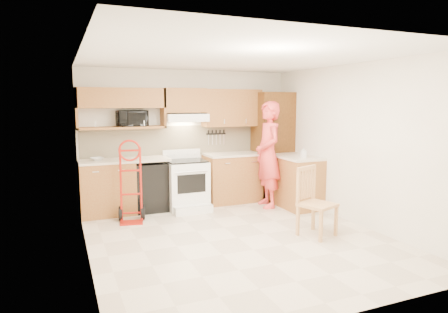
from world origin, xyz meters
TOP-DOWN VIEW (x-y plane):
  - floor at (0.00, 0.00)m, footprint 4.00×4.50m
  - ceiling at (0.00, 0.00)m, footprint 4.00×4.50m
  - wall_back at (0.00, 2.26)m, footprint 4.00×0.02m
  - wall_front at (0.00, -2.26)m, footprint 4.00×0.02m
  - wall_left at (-2.01, 0.00)m, footprint 0.02×4.50m
  - wall_right at (2.01, 0.00)m, footprint 0.02×4.50m
  - backsplash at (0.00, 2.23)m, footprint 3.92×0.03m
  - lower_cab_left at (-1.55, 1.95)m, footprint 0.90×0.60m
  - dishwasher at (-0.80, 1.95)m, footprint 0.60×0.60m
  - lower_cab_right at (0.83, 1.95)m, footprint 1.14×0.60m
  - countertop_left at (-1.25, 1.95)m, footprint 1.50×0.63m
  - countertop_right at (0.83, 1.95)m, footprint 1.14×0.63m
  - cab_return_right at (1.70, 1.15)m, footprint 0.60×1.00m
  - countertop_return at (1.70, 1.15)m, footprint 0.63×1.00m
  - pantry_tall at (1.65, 1.95)m, footprint 0.70×0.60m
  - upper_cab_left at (-1.25, 2.08)m, footprint 1.50×0.33m
  - upper_shelf_mw at (-1.25, 2.08)m, footprint 1.50×0.33m
  - upper_cab_center at (-0.12, 2.08)m, footprint 0.76×0.33m
  - upper_cab_right at (0.83, 2.08)m, footprint 1.14×0.33m
  - range_hood at (-0.12, 2.02)m, footprint 0.76×0.46m
  - knife_strip at (0.55, 2.21)m, footprint 0.40×0.05m
  - microwave at (-1.08, 2.08)m, footprint 0.52×0.38m
  - range at (-0.19, 1.74)m, footprint 0.71×0.93m
  - person at (1.23, 1.35)m, footprint 0.55×0.76m
  - hand_truck at (-1.25, 1.35)m, footprint 0.55×0.52m
  - dining_chair at (1.09, -0.36)m, footprint 0.59×0.61m
  - soap_bottle at (1.70, 0.93)m, footprint 0.10×0.10m
  - bowl at (-1.70, 1.95)m, footprint 0.26×0.26m

SIDE VIEW (x-z plane):
  - floor at x=0.00m, z-range -0.02..0.00m
  - dishwasher at x=-0.80m, z-range 0.00..0.85m
  - lower_cab_left at x=-1.55m, z-range 0.00..0.90m
  - lower_cab_right at x=0.83m, z-range 0.00..0.90m
  - cab_return_right at x=1.70m, z-range 0.00..0.90m
  - dining_chair at x=1.09m, z-range 0.00..0.99m
  - range at x=-0.19m, z-range 0.00..1.04m
  - hand_truck at x=-1.25m, z-range 0.00..1.19m
  - countertop_left at x=-1.25m, z-range 0.90..0.94m
  - countertop_right at x=0.83m, z-range 0.90..0.94m
  - countertop_return at x=1.70m, z-range 0.90..0.94m
  - person at x=1.23m, z-range 0.00..1.93m
  - bowl at x=-1.70m, z-range 0.94..0.99m
  - soap_bottle at x=1.70m, z-range 0.94..1.12m
  - pantry_tall at x=1.65m, z-range 0.00..2.10m
  - backsplash at x=0.00m, z-range 0.92..1.48m
  - knife_strip at x=0.55m, z-range 1.09..1.39m
  - wall_back at x=0.00m, z-range 0.00..2.50m
  - wall_front at x=0.00m, z-range 0.00..2.50m
  - wall_left at x=-2.01m, z-range 0.00..2.50m
  - wall_right at x=2.01m, z-range 0.00..2.50m
  - upper_shelf_mw at x=-1.25m, z-range 1.45..1.49m
  - microwave at x=-1.08m, z-range 1.49..1.77m
  - range_hood at x=-0.12m, z-range 1.56..1.70m
  - upper_cab_right at x=0.83m, z-range 1.45..2.15m
  - upper_cab_center at x=-0.12m, z-range 1.72..2.16m
  - upper_cab_left at x=-1.25m, z-range 1.81..2.15m
  - ceiling at x=0.00m, z-range 2.50..2.52m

